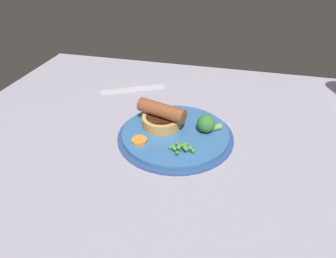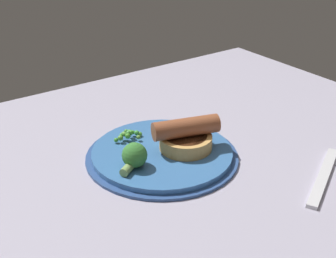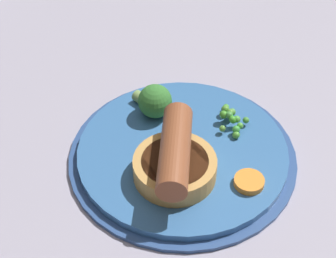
# 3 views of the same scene
# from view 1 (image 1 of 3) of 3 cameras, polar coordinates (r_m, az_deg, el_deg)

# --- Properties ---
(dining_table) EXTENTS (1.10, 0.80, 0.03)m
(dining_table) POSITION_cam_1_polar(r_m,az_deg,el_deg) (0.68, 3.49, -1.97)
(dining_table) COLOR #9E99AD
(dining_table) RESTS_ON ground
(dinner_plate) EXTENTS (0.25, 0.25, 0.01)m
(dinner_plate) POSITION_cam_1_polar(r_m,az_deg,el_deg) (0.66, 1.43, -1.12)
(dinner_plate) COLOR #2D4C84
(dinner_plate) RESTS_ON dining_table
(sausage_pudding) EXTENTS (0.12, 0.09, 0.05)m
(sausage_pudding) POSITION_cam_1_polar(r_m,az_deg,el_deg) (0.66, -1.14, 2.47)
(sausage_pudding) COLOR tan
(sausage_pudding) RESTS_ON dinner_plate
(pea_pile) EXTENTS (0.05, 0.04, 0.02)m
(pea_pile) POSITION_cam_1_polar(r_m,az_deg,el_deg) (0.59, 2.64, -3.48)
(pea_pile) COLOR #52983F
(pea_pile) RESTS_ON dinner_plate
(broccoli_floret_near) EXTENTS (0.05, 0.05, 0.04)m
(broccoli_floret_near) POSITION_cam_1_polar(r_m,az_deg,el_deg) (0.65, 7.39, 0.88)
(broccoli_floret_near) COLOR #387A33
(broccoli_floret_near) RESTS_ON dinner_plate
(carrot_slice_1) EXTENTS (0.04, 0.04, 0.01)m
(carrot_slice_1) POSITION_cam_1_polar(r_m,az_deg,el_deg) (0.62, -5.49, -2.21)
(carrot_slice_1) COLOR orange
(carrot_slice_1) RESTS_ON dinner_plate
(fork) EXTENTS (0.17, 0.10, 0.01)m
(fork) POSITION_cam_1_polar(r_m,az_deg,el_deg) (0.86, -6.77, 7.56)
(fork) COLOR silver
(fork) RESTS_ON dining_table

